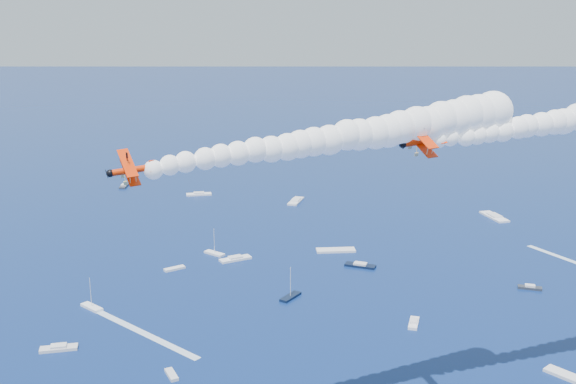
# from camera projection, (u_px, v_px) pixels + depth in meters

# --- Properties ---
(biplane_lead) EXTENTS (12.45, 13.43, 9.09)m
(biplane_lead) POSITION_uv_depth(u_px,v_px,m) (422.00, 141.00, 114.59)
(biplane_lead) COLOR red
(biplane_trail) EXTENTS (10.73, 11.41, 7.49)m
(biplane_trail) POSITION_uv_depth(u_px,v_px,m) (132.00, 170.00, 98.32)
(biplane_trail) COLOR #EC2E04
(smoke_trail_trail) EXTENTS (69.56, 65.77, 12.07)m
(smoke_trail_trail) POSITION_uv_depth(u_px,v_px,m) (338.00, 138.00, 109.73)
(smoke_trail_trail) COLOR white
(spectator_boats) EXTENTS (225.66, 164.49, 0.70)m
(spectator_boats) POSITION_uv_depth(u_px,v_px,m) (328.00, 259.00, 214.42)
(spectator_boats) COLOR #313741
(spectator_boats) RESTS_ON ground
(boat_wakes) EXTENTS (141.14, 98.81, 0.04)m
(boat_wakes) POSITION_uv_depth(u_px,v_px,m) (388.00, 294.00, 188.47)
(boat_wakes) COLOR white
(boat_wakes) RESTS_ON ground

